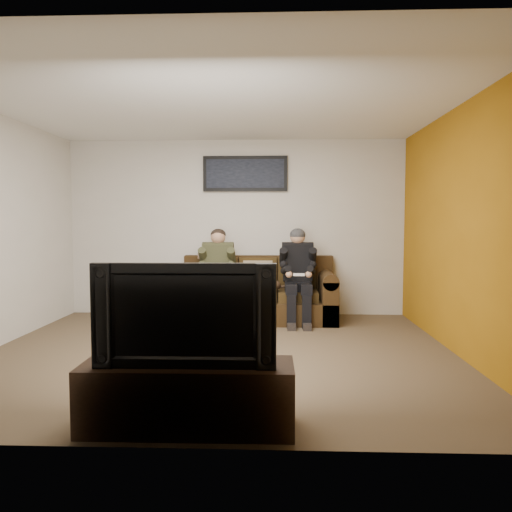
{
  "coord_description": "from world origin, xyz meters",
  "views": [
    {
      "loc": [
        0.59,
        -5.21,
        1.4
      ],
      "look_at": [
        0.34,
        1.2,
        0.95
      ],
      "focal_mm": 35.0,
      "sensor_mm": 36.0,
      "label": 1
    }
  ],
  "objects_px": {
    "cat": "(262,284)",
    "television": "(187,313)",
    "person_right": "(298,270)",
    "tv_stand": "(188,396)",
    "sofa": "(258,296)",
    "framed_poster": "(245,174)",
    "person_left": "(217,270)"
  },
  "relations": [
    {
      "from": "sofa",
      "to": "person_right",
      "type": "bearing_deg",
      "value": -17.97
    },
    {
      "from": "cat",
      "to": "framed_poster",
      "type": "bearing_deg",
      "value": 112.31
    },
    {
      "from": "person_left",
      "to": "framed_poster",
      "type": "bearing_deg",
      "value": 57.66
    },
    {
      "from": "framed_poster",
      "to": "television",
      "type": "bearing_deg",
      "value": -91.86
    },
    {
      "from": "cat",
      "to": "framed_poster",
      "type": "xyz_separation_m",
      "value": [
        -0.27,
        0.66,
        1.56
      ]
    },
    {
      "from": "framed_poster",
      "to": "person_right",
      "type": "bearing_deg",
      "value": -36.83
    },
    {
      "from": "tv_stand",
      "to": "television",
      "type": "distance_m",
      "value": 0.57
    },
    {
      "from": "person_right",
      "to": "cat",
      "type": "xyz_separation_m",
      "value": [
        -0.49,
        -0.09,
        -0.19
      ]
    },
    {
      "from": "framed_poster",
      "to": "television",
      "type": "xyz_separation_m",
      "value": [
        -0.14,
        -4.17,
        -1.31
      ]
    },
    {
      "from": "framed_poster",
      "to": "tv_stand",
      "type": "distance_m",
      "value": 4.57
    },
    {
      "from": "person_left",
      "to": "framed_poster",
      "type": "distance_m",
      "value": 1.53
    },
    {
      "from": "framed_poster",
      "to": "television",
      "type": "height_order",
      "value": "framed_poster"
    },
    {
      "from": "sofa",
      "to": "framed_poster",
      "type": "height_order",
      "value": "framed_poster"
    },
    {
      "from": "cat",
      "to": "television",
      "type": "distance_m",
      "value": 3.54
    },
    {
      "from": "person_left",
      "to": "television",
      "type": "bearing_deg",
      "value": -86.4
    },
    {
      "from": "cat",
      "to": "tv_stand",
      "type": "height_order",
      "value": "cat"
    },
    {
      "from": "person_left",
      "to": "television",
      "type": "height_order",
      "value": "person_left"
    },
    {
      "from": "person_left",
      "to": "person_right",
      "type": "xyz_separation_m",
      "value": [
        1.12,
        0.0,
        0.0
      ]
    },
    {
      "from": "cat",
      "to": "television",
      "type": "bearing_deg",
      "value": -96.64
    },
    {
      "from": "framed_poster",
      "to": "cat",
      "type": "bearing_deg",
      "value": -67.69
    },
    {
      "from": "cat",
      "to": "tv_stand",
      "type": "bearing_deg",
      "value": -96.64
    },
    {
      "from": "cat",
      "to": "person_right",
      "type": "bearing_deg",
      "value": 10.84
    },
    {
      "from": "sofa",
      "to": "tv_stand",
      "type": "relative_size",
      "value": 1.53
    },
    {
      "from": "person_right",
      "to": "television",
      "type": "bearing_deg",
      "value": -104.0
    },
    {
      "from": "tv_stand",
      "to": "sofa",
      "type": "bearing_deg",
      "value": 84.52
    },
    {
      "from": "person_left",
      "to": "cat",
      "type": "height_order",
      "value": "person_left"
    },
    {
      "from": "person_left",
      "to": "person_right",
      "type": "relative_size",
      "value": 0.99
    },
    {
      "from": "sofa",
      "to": "cat",
      "type": "bearing_deg",
      "value": -75.29
    },
    {
      "from": "framed_poster",
      "to": "tv_stand",
      "type": "xyz_separation_m",
      "value": [
        -0.14,
        -4.17,
        -1.88
      ]
    },
    {
      "from": "person_left",
      "to": "framed_poster",
      "type": "xyz_separation_m",
      "value": [
        0.36,
        0.57,
        1.37
      ]
    },
    {
      "from": "person_right",
      "to": "television",
      "type": "relative_size",
      "value": 1.09
    },
    {
      "from": "person_right",
      "to": "tv_stand",
      "type": "xyz_separation_m",
      "value": [
        -0.9,
        -3.6,
        -0.51
      ]
    }
  ]
}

